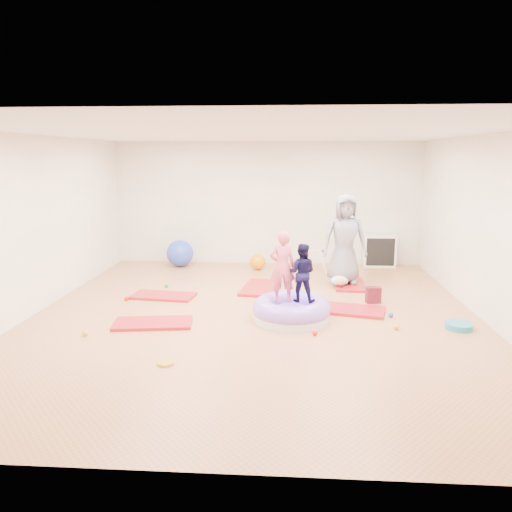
{
  "coord_description": "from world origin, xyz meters",
  "views": [
    {
      "loc": [
        0.53,
        -7.5,
        2.46
      ],
      "look_at": [
        0.0,
        0.3,
        0.9
      ],
      "focal_mm": 35.0,
      "sensor_mm": 36.0,
      "label": 1
    }
  ],
  "objects": [
    {
      "name": "inflatable_cushion",
      "position": [
        0.58,
        -0.17,
        0.15
      ],
      "size": [
        1.2,
        1.2,
        0.38
      ],
      "rotation": [
        0.0,
        0.0,
        0.15
      ],
      "color": "white",
      "rests_on": "ground"
    },
    {
      "name": "ball_pit_balls",
      "position": [
        -0.04,
        0.02,
        0.04
      ],
      "size": [
        4.5,
        2.74,
        0.08
      ],
      "color": "green",
      "rests_on": "ground"
    },
    {
      "name": "yellow_toy",
      "position": [
        -0.94,
        -1.95,
        0.02
      ],
      "size": [
        0.2,
        0.2,
        0.03
      ],
      "primitive_type": "cylinder",
      "color": "gold",
      "rests_on": "ground"
    },
    {
      "name": "exercise_ball_orange",
      "position": [
        -0.16,
        3.27,
        0.18
      ],
      "size": [
        0.35,
        0.35,
        0.35
      ],
      "primitive_type": "sphere",
      "color": "orange",
      "rests_on": "ground"
    },
    {
      "name": "gym_mat_rear_right",
      "position": [
        1.71,
        2.0,
        0.02
      ],
      "size": [
        0.62,
        1.12,
        0.05
      ],
      "primitive_type": "cube",
      "rotation": [
        0.0,
        0.0,
        1.5
      ],
      "color": "#A01C11",
      "rests_on": "ground"
    },
    {
      "name": "gym_mat_right",
      "position": [
        1.46,
        0.34,
        0.03
      ],
      "size": [
        1.34,
        0.89,
        0.05
      ],
      "primitive_type": "cube",
      "rotation": [
        0.0,
        0.0,
        -0.24
      ],
      "color": "#A01C11",
      "rests_on": "ground"
    },
    {
      "name": "balance_disc",
      "position": [
        3.01,
        -0.41,
        0.04
      ],
      "size": [
        0.39,
        0.39,
        0.09
      ],
      "primitive_type": "cylinder",
      "color": "teal",
      "rests_on": "ground"
    },
    {
      "name": "child_navy",
      "position": [
        0.72,
        -0.16,
        0.79
      ],
      "size": [
        0.49,
        0.41,
        0.89
      ],
      "primitive_type": "imported",
      "rotation": [
        0.0,
        0.0,
        2.97
      ],
      "color": "black",
      "rests_on": "inflatable_cushion"
    },
    {
      "name": "gym_mat_mid_left",
      "position": [
        -1.71,
        0.95,
        0.02
      ],
      "size": [
        1.16,
        0.68,
        0.05
      ],
      "primitive_type": "cube",
      "rotation": [
        0.0,
        0.0,
        -0.12
      ],
      "color": "#A01C11",
      "rests_on": "ground"
    },
    {
      "name": "gym_mat_front_left",
      "position": [
        -1.48,
        -0.53,
        0.02
      ],
      "size": [
        1.21,
        0.73,
        0.05
      ],
      "primitive_type": "cube",
      "rotation": [
        0.0,
        0.0,
        0.14
      ],
      "color": "#A01C11",
      "rests_on": "ground"
    },
    {
      "name": "child_pink",
      "position": [
        0.43,
        -0.18,
        0.89
      ],
      "size": [
        0.43,
        0.31,
        1.08
      ],
      "primitive_type": "imported",
      "rotation": [
        0.0,
        0.0,
        3.29
      ],
      "color": "#DC506C",
      "rests_on": "inflatable_cushion"
    },
    {
      "name": "room",
      "position": [
        0.0,
        0.0,
        1.4
      ],
      "size": [
        7.01,
        8.01,
        2.81
      ],
      "color": "#BD7455",
      "rests_on": "ground"
    },
    {
      "name": "cube_shelf",
      "position": [
        2.57,
        3.79,
        0.36
      ],
      "size": [
        0.72,
        0.36,
        0.72
      ],
      "color": "white",
      "rests_on": "ground"
    },
    {
      "name": "gym_mat_center_back",
      "position": [
        -0.01,
        1.62,
        0.03
      ],
      "size": [
        0.75,
        1.27,
        0.05
      ],
      "primitive_type": "cube",
      "rotation": [
        0.0,
        0.0,
        1.44
      ],
      "color": "#A01C11",
      "rests_on": "ground"
    },
    {
      "name": "infant",
      "position": [
        1.49,
        1.77,
        0.14
      ],
      "size": [
        0.33,
        0.33,
        0.19
      ],
      "color": "#CBE2F8",
      "rests_on": "gym_mat_rear_right"
    },
    {
      "name": "exercise_ball_blue",
      "position": [
        -1.95,
        3.47,
        0.3
      ],
      "size": [
        0.61,
        0.61,
        0.61
      ],
      "primitive_type": "sphere",
      "color": "blue",
      "rests_on": "ground"
    },
    {
      "name": "infant_play_gym",
      "position": [
        1.03,
        3.18,
        0.31
      ],
      "size": [
        0.61,
        0.58,
        0.47
      ],
      "rotation": [
        0.0,
        0.0,
        -0.32
      ],
      "color": "white",
      "rests_on": "ground"
    },
    {
      "name": "adult_caregiver",
      "position": [
        1.59,
        2.04,
        0.91
      ],
      "size": [
        0.9,
        0.64,
        1.72
      ],
      "primitive_type": "imported",
      "rotation": [
        0.0,
        0.0,
        0.12
      ],
      "color": "slate",
      "rests_on": "gym_mat_rear_right"
    },
    {
      "name": "backpack",
      "position": [
        1.98,
        0.85,
        0.14
      ],
      "size": [
        0.26,
        0.19,
        0.28
      ],
      "primitive_type": "cube",
      "rotation": [
        0.0,
        0.0,
        0.17
      ],
      "color": "#A6203E",
      "rests_on": "ground"
    }
  ]
}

